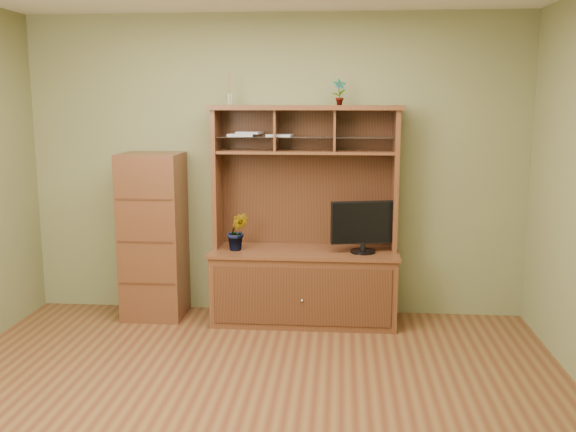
# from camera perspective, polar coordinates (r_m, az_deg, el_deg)

# --- Properties ---
(room) EXTENTS (4.54, 4.04, 2.74)m
(room) POSITION_cam_1_polar(r_m,az_deg,el_deg) (3.85, -4.18, 1.42)
(room) COLOR #552B18
(room) RESTS_ON ground
(media_hutch) EXTENTS (1.66, 0.61, 1.90)m
(media_hutch) POSITION_cam_1_polar(r_m,az_deg,el_deg) (5.68, 1.45, -4.23)
(media_hutch) COLOR #492715
(media_hutch) RESTS_ON room
(monitor) EXTENTS (0.56, 0.22, 0.45)m
(monitor) POSITION_cam_1_polar(r_m,az_deg,el_deg) (5.51, 6.71, -0.86)
(monitor) COLOR black
(monitor) RESTS_ON media_hutch
(orchid_plant) EXTENTS (0.20, 0.16, 0.33)m
(orchid_plant) POSITION_cam_1_polar(r_m,az_deg,el_deg) (5.59, -4.52, -1.38)
(orchid_plant) COLOR #255A1F
(orchid_plant) RESTS_ON media_hutch
(top_plant) EXTENTS (0.13, 0.11, 0.22)m
(top_plant) POSITION_cam_1_polar(r_m,az_deg,el_deg) (5.57, 4.57, 10.93)
(top_plant) COLOR #3D6824
(top_plant) RESTS_ON media_hutch
(reed_diffuser) EXTENTS (0.06, 0.06, 0.28)m
(reed_diffuser) POSITION_cam_1_polar(r_m,az_deg,el_deg) (5.65, -5.25, 10.91)
(reed_diffuser) COLOR silver
(reed_diffuser) RESTS_ON media_hutch
(magazines) EXTENTS (0.57, 0.20, 0.04)m
(magazines) POSITION_cam_1_polar(r_m,az_deg,el_deg) (5.62, -2.83, 7.26)
(magazines) COLOR #B0B0B5
(magazines) RESTS_ON media_hutch
(side_cabinet) EXTENTS (0.53, 0.48, 1.48)m
(side_cabinet) POSITION_cam_1_polar(r_m,az_deg,el_deg) (5.87, -11.86, -1.75)
(side_cabinet) COLOR #492715
(side_cabinet) RESTS_ON room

